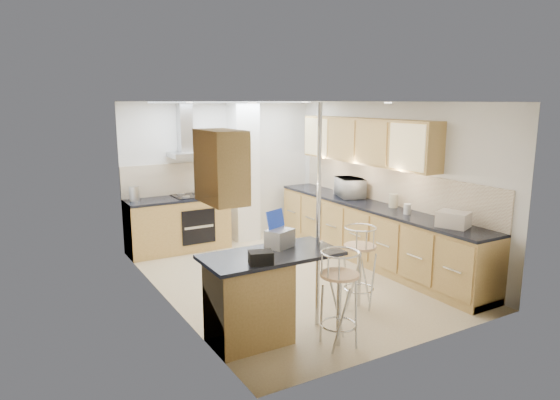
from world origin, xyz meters
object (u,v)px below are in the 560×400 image
laptop (280,238)px  bar_stool_end (359,267)px  microwave (350,188)px  bread_bin (453,219)px  bar_stool_near (339,299)px

laptop → bar_stool_end: laptop is taller
laptop → microwave: bearing=15.7°
bar_stool_end → bread_bin: bread_bin is taller
bread_bin → bar_stool_end: bearing=144.5°
microwave → laptop: (-2.52, -1.98, -0.04)m
microwave → bar_stool_near: 3.50m
laptop → bar_stool_end: size_ratio=0.28×
laptop → bar_stool_near: laptop is taller
laptop → bread_bin: size_ratio=0.76×
bar_stool_near → bread_bin: (2.10, 0.39, 0.50)m
microwave → laptop: size_ratio=2.01×
laptop → bar_stool_near: size_ratio=0.28×
bar_stool_end → bar_stool_near: bearing=147.1°
bar_stool_end → bread_bin: size_ratio=2.72×
laptop → bread_bin: 2.43m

